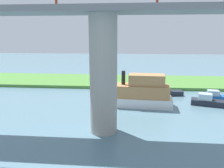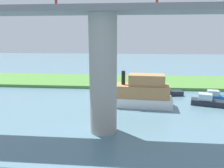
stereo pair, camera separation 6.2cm
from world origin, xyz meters
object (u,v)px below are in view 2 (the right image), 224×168
person_on_bank (96,80)px  motorboat_white (131,91)px  motorboat_red (167,92)px  skiff_small (216,97)px  houseboat_blue (209,101)px  mooring_post (108,82)px  bridge_pylon (103,75)px  riverboat_paddlewheel (139,93)px

person_on_bank → motorboat_white: person_on_bank is taller
motorboat_red → skiff_small: size_ratio=1.08×
motorboat_red → houseboat_blue: bearing=134.2°
houseboat_blue → mooring_post: bearing=-31.7°
mooring_post → motorboat_white: size_ratio=0.25×
mooring_post → motorboat_red: bearing=157.5°
bridge_pylon → skiff_small: 19.16m
mooring_post → riverboat_paddlewheel: size_ratio=0.12×
person_on_bank → mooring_post: 2.49m
mooring_post → houseboat_blue: bearing=148.3°
riverboat_paddlewheel → motorboat_red: bearing=-126.8°
bridge_pylon → motorboat_red: bearing=-119.2°
person_on_bank → riverboat_paddlewheel: (-7.27, 10.63, 0.46)m
person_on_bank → riverboat_paddlewheel: riverboat_paddlewheel is taller
person_on_bank → skiff_small: size_ratio=0.33×
person_on_bank → houseboat_blue: size_ratio=0.29×
person_on_bank → motorboat_red: (-11.55, 4.90, -0.67)m
bridge_pylon → riverboat_paddlewheel: (-3.51, -8.19, -3.65)m
bridge_pylon → motorboat_red: bridge_pylon is taller
motorboat_red → houseboat_blue: 6.64m
person_on_bank → motorboat_white: size_ratio=0.33×
person_on_bank → motorboat_red: 12.57m
person_on_bank → motorboat_red: person_on_bank is taller
bridge_pylon → skiff_small: bearing=-140.3°
bridge_pylon → person_on_bank: (3.76, -18.82, -4.10)m
person_on_bank → motorboat_red: size_ratio=0.31×
bridge_pylon → houseboat_blue: (-12.42, -9.16, -4.76)m
motorboat_white → skiff_small: bearing=169.3°
bridge_pylon → mooring_post: bridge_pylon is taller
houseboat_blue → skiff_small: (-1.86, -2.68, -0.06)m
person_on_bank → skiff_small: person_on_bank is taller
bridge_pylon → riverboat_paddlewheel: bridge_pylon is taller
person_on_bank → riverboat_paddlewheel: 12.89m
houseboat_blue → bridge_pylon: bearing=36.4°
bridge_pylon → riverboat_paddlewheel: size_ratio=1.19×
houseboat_blue → riverboat_paddlewheel: bearing=6.2°
bridge_pylon → mooring_post: 18.34m
bridge_pylon → skiff_small: size_ratio=2.53×
person_on_bank → houseboat_blue: person_on_bank is taller
houseboat_blue → person_on_bank: bearing=-30.8°
person_on_bank → houseboat_blue: (-16.18, 9.66, -0.66)m
person_on_bank → houseboat_blue: 18.85m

